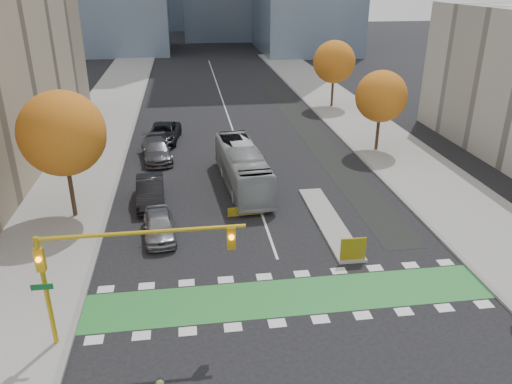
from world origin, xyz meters
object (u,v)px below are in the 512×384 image
object	(u,v)px
tree_east_far	(334,62)
bus	(242,167)
parked_car_b	(150,191)
traffic_signal_west	(108,259)
tree_west	(62,133)
hazard_board	(353,249)
tree_east_near	(381,96)
parked_car_d	(164,133)
parked_car_c	(156,150)
parked_car_a	(159,225)

from	to	relation	value
tree_east_far	bus	bearing A→B (deg)	-120.52
bus	parked_car_b	distance (m)	6.89
traffic_signal_west	parked_car_b	size ratio (longest dim) A/B	1.63
tree_west	bus	world-z (taller)	tree_west
hazard_board	tree_east_far	world-z (taller)	tree_east_far
tree_east_far	bus	size ratio (longest dim) A/B	0.71
traffic_signal_west	hazard_board	bearing A→B (deg)	21.55
tree_east_near	parked_car_d	world-z (taller)	tree_east_near
bus	parked_car_c	world-z (taller)	bus
traffic_signal_west	parked_car_a	size ratio (longest dim) A/B	1.89
parked_car_a	parked_car_d	distance (m)	18.81
tree_west	parked_car_b	xyz separation A→B (m)	(4.74, 1.56, -4.76)
tree_east_near	tree_east_far	size ratio (longest dim) A/B	0.92
tree_east_far	parked_car_a	bearing A→B (deg)	-122.84
hazard_board	parked_car_a	bearing A→B (deg)	157.44
hazard_board	bus	distance (m)	12.35
tree_east_near	tree_east_far	xyz separation A→B (m)	(0.50, 16.00, 0.38)
parked_car_c	parked_car_d	distance (m)	5.02
bus	parked_car_c	distance (m)	9.41
parked_car_c	hazard_board	bearing A→B (deg)	-65.84
tree_west	tree_east_far	bearing A→B (deg)	46.70
hazard_board	traffic_signal_west	size ratio (longest dim) A/B	0.16
hazard_board	parked_car_d	distance (m)	25.54
tree_east_near	traffic_signal_west	world-z (taller)	tree_east_near
tree_east_near	traffic_signal_west	size ratio (longest dim) A/B	0.83
hazard_board	bus	bearing A→B (deg)	112.44
tree_east_near	tree_west	bearing A→B (deg)	-157.38
tree_west	parked_car_b	distance (m)	6.89
parked_car_b	parked_car_d	distance (m)	13.82
parked_car_a	parked_car_d	bearing A→B (deg)	85.73
tree_west	bus	distance (m)	12.55
tree_east_far	parked_car_c	bearing A→B (deg)	-141.58
parked_car_a	parked_car_c	world-z (taller)	parked_car_c
tree_west	traffic_signal_west	distance (m)	13.25
tree_east_far	traffic_signal_west	distance (m)	43.61
parked_car_a	parked_car_c	xyz separation A→B (m)	(-0.71, 13.81, 0.06)
tree_east_near	parked_car_a	distance (m)	23.23
tree_east_near	parked_car_a	world-z (taller)	tree_east_near
tree_east_near	parked_car_b	bearing A→B (deg)	-156.34
tree_east_far	traffic_signal_west	bearing A→B (deg)	-117.95
tree_east_near	tree_east_far	bearing A→B (deg)	88.21
tree_east_far	parked_car_b	world-z (taller)	tree_east_far
tree_west	tree_east_far	distance (m)	35.73
bus	parked_car_a	world-z (taller)	bus
tree_west	parked_car_c	world-z (taller)	tree_west
tree_east_near	parked_car_d	bearing A→B (deg)	164.01
tree_west	tree_east_near	xyz separation A→B (m)	(24.00, 10.00, -0.75)
hazard_board	parked_car_b	bearing A→B (deg)	140.26
tree_east_near	parked_car_b	size ratio (longest dim) A/B	1.36
traffic_signal_west	tree_west	bearing A→B (deg)	108.02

